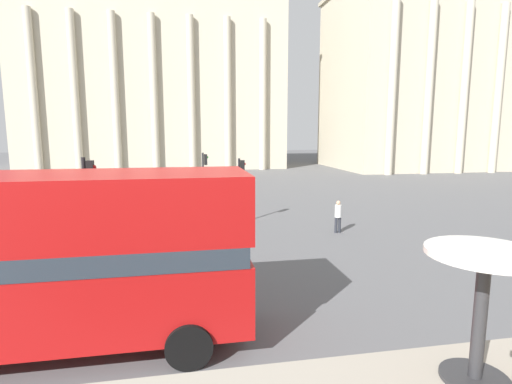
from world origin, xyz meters
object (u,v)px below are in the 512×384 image
object	(u,v)px
plaza_building_left	(157,85)
cafe_dining_table	(483,286)
traffic_light_near	(89,205)
traffic_light_mid	(241,181)
pedestrian_white	(338,214)
double_decker_bus	(3,258)
car_silver	(45,216)
pedestrian_black	(128,187)
plaza_building_right	(438,81)
traffic_light_far	(204,171)

from	to	relation	value
plaza_building_left	cafe_dining_table	bearing A→B (deg)	-85.20
cafe_dining_table	plaza_building_left	size ratio (longest dim) A/B	0.02
traffic_light_near	traffic_light_mid	xyz separation A→B (m)	(5.85, 8.23, -0.40)
traffic_light_mid	pedestrian_white	size ratio (longest dim) A/B	2.20
double_decker_bus	car_silver	bearing A→B (deg)	102.72
plaza_building_left	pedestrian_white	bearing A→B (deg)	-75.01
pedestrian_black	cafe_dining_table	bearing A→B (deg)	48.45
plaza_building_right	pedestrian_black	xyz separation A→B (m)	(-38.20, -20.86, -10.58)
traffic_light_mid	traffic_light_far	bearing A→B (deg)	106.62
plaza_building_right	traffic_light_mid	world-z (taller)	plaza_building_right
pedestrian_white	pedestrian_black	distance (m)	15.95
double_decker_bus	plaza_building_left	bearing A→B (deg)	87.88
cafe_dining_table	traffic_light_near	xyz separation A→B (m)	(-4.36, 10.86, -1.42)
plaza_building_left	plaza_building_right	distance (m)	38.17
plaza_building_right	traffic_light_near	xyz separation A→B (m)	(-37.16, -37.55, -8.89)
plaza_building_right	pedestrian_black	bearing A→B (deg)	-151.36
traffic_light_mid	traffic_light_far	distance (m)	5.66
traffic_light_near	traffic_light_mid	distance (m)	10.11
traffic_light_near	cafe_dining_table	bearing A→B (deg)	-68.14
traffic_light_far	pedestrian_black	xyz separation A→B (m)	(-5.27, 3.03, -1.32)
double_decker_bus	traffic_light_mid	xyz separation A→B (m)	(6.87, 11.77, 0.06)
plaza_building_left	car_silver	xyz separation A→B (m)	(-3.72, -36.21, -10.49)
double_decker_bus	traffic_light_near	bearing A→B (deg)	72.69
cafe_dining_table	car_silver	world-z (taller)	cafe_dining_table
traffic_light_near	pedestrian_white	size ratio (longest dim) A/B	2.61
car_silver	pedestrian_white	bearing A→B (deg)	-37.76
traffic_light_near	pedestrian_white	bearing A→B (deg)	27.81
cafe_dining_table	car_silver	xyz separation A→B (m)	(-8.39, 19.43, -3.42)
plaza_building_right	pedestrian_white	world-z (taller)	plaza_building_right
cafe_dining_table	car_silver	distance (m)	21.44
cafe_dining_table	car_silver	size ratio (longest dim) A/B	0.17
traffic_light_far	traffic_light_mid	bearing A→B (deg)	-73.38
pedestrian_black	plaza_building_left	bearing A→B (deg)	-144.11
double_decker_bus	plaza_building_left	size ratio (longest dim) A/B	0.31
traffic_light_far	car_silver	world-z (taller)	traffic_light_far
plaza_building_right	traffic_light_near	size ratio (longest dim) A/B	6.89
plaza_building_left	pedestrian_white	world-z (taller)	plaza_building_left
plaza_building_left	pedestrian_black	world-z (taller)	plaza_building_left
double_decker_bus	plaza_building_right	xyz separation A→B (m)	(38.17, 41.08, 9.35)
traffic_light_near	double_decker_bus	bearing A→B (deg)	-106.02
double_decker_bus	plaza_building_right	world-z (taller)	plaza_building_right
pedestrian_white	car_silver	bearing A→B (deg)	43.37
cafe_dining_table	traffic_light_far	size ratio (longest dim) A/B	0.21
double_decker_bus	pedestrian_black	size ratio (longest dim) A/B	6.04
cafe_dining_table	pedestrian_white	world-z (taller)	cafe_dining_table
plaza_building_left	traffic_light_far	distance (m)	32.68
traffic_light_mid	traffic_light_far	world-z (taller)	traffic_light_far
double_decker_bus	pedestrian_white	size ratio (longest dim) A/B	6.61
traffic_light_mid	car_silver	xyz separation A→B (m)	(-9.89, 0.34, -1.60)
plaza_building_left	traffic_light_far	bearing A→B (deg)	-81.69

